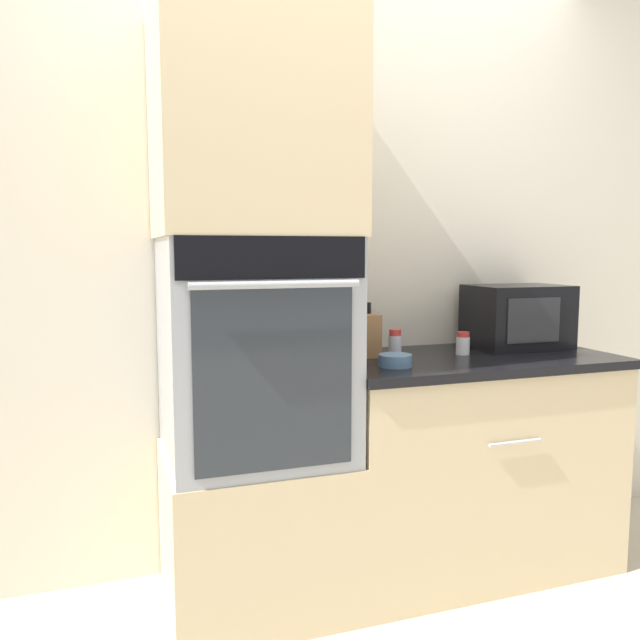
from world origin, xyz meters
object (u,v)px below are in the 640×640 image
Objects in this scene: knife_block at (363,334)px; microwave at (517,317)px; wall_oven at (254,348)px; bowl at (395,360)px; condiment_jar_mid at (395,344)px; condiment_jar_near at (463,343)px.

microwave is at bearing -1.98° from knife_block.
microwave is at bearing 5.23° from wall_oven.
knife_block is 1.74× the size of bowl.
microwave reaches higher than condiment_jar_mid.
knife_block is 2.31× the size of condiment_jar_near.
condiment_jar_mid is at bearing 175.09° from condiment_jar_near.
wall_oven is at bearing 166.74° from bowl.
condiment_jar_near is at bearing -4.91° from condiment_jar_mid.
condiment_jar_mid is at bearing 5.34° from wall_oven.
wall_oven reaches higher than microwave.
knife_block is at bearing 178.02° from microwave.
wall_oven reaches higher than condiment_jar_mid.
condiment_jar_mid is (-0.29, 0.03, 0.01)m from condiment_jar_near.
wall_oven is 0.59m from condiment_jar_mid.
wall_oven is 6.92× the size of condiment_jar_mid.
condiment_jar_near is at bearing -14.79° from knife_block.
microwave is at bearing 14.16° from condiment_jar_near.
bowl is at bearing -84.96° from knife_block.
bowl is 0.19m from condiment_jar_mid.
wall_oven is at bearing -178.09° from condiment_jar_near.
condiment_jar_near is at bearing -165.84° from microwave.
bowl is 0.40m from condiment_jar_near.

